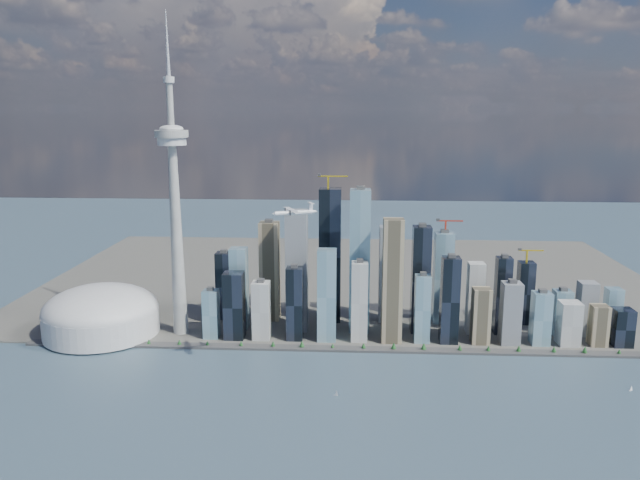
# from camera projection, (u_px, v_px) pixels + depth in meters

# --- Properties ---
(ground) EXTENTS (4000.00, 4000.00, 0.00)m
(ground) POSITION_uv_depth(u_px,v_px,m) (346.00, 424.00, 799.21)
(ground) COLOR #334A59
(ground) RESTS_ON ground
(seawall) EXTENTS (1100.00, 22.00, 4.00)m
(seawall) POSITION_uv_depth(u_px,v_px,m) (348.00, 349.00, 1043.06)
(seawall) COLOR #383838
(seawall) RESTS_ON ground
(land) EXTENTS (1400.00, 900.00, 3.00)m
(land) POSITION_uv_depth(u_px,v_px,m) (350.00, 278.00, 1482.83)
(land) COLOR #4C4C47
(land) RESTS_ON ground
(shoreline_trees) EXTENTS (960.53, 7.20, 8.80)m
(shoreline_trees) POSITION_uv_depth(u_px,v_px,m) (348.00, 345.00, 1041.66)
(shoreline_trees) COLOR #3F2D1E
(shoreline_trees) RESTS_ON seawall
(skyscraper_cluster) EXTENTS (736.00, 142.00, 277.35)m
(skyscraper_cluster) POSITION_uv_depth(u_px,v_px,m) (382.00, 287.00, 1107.26)
(skyscraper_cluster) COLOR black
(skyscraper_cluster) RESTS_ON land
(needle_tower) EXTENTS (56.00, 56.00, 550.50)m
(needle_tower) POSITION_uv_depth(u_px,v_px,m) (175.00, 204.00, 1069.54)
(needle_tower) COLOR gray
(needle_tower) RESTS_ON land
(dome_stadium) EXTENTS (200.00, 200.00, 86.00)m
(dome_stadium) POSITION_uv_depth(u_px,v_px,m) (101.00, 314.00, 1107.78)
(dome_stadium) COLOR silver
(dome_stadium) RESTS_ON land
(airplane) EXTENTS (62.44, 56.00, 15.92)m
(airplane) POSITION_uv_depth(u_px,v_px,m) (294.00, 212.00, 861.11)
(airplane) COLOR white
(airplane) RESTS_ON ground
(sailboat_west) EXTENTS (6.29, 3.17, 8.76)m
(sailboat_west) POSITION_uv_depth(u_px,v_px,m) (336.00, 394.00, 877.62)
(sailboat_west) COLOR silver
(sailboat_west) RESTS_ON ground
(sailboat_east) EXTENTS (6.03, 3.72, 8.63)m
(sailboat_east) POSITION_uv_depth(u_px,v_px,m) (631.00, 389.00, 893.13)
(sailboat_east) COLOR silver
(sailboat_east) RESTS_ON ground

